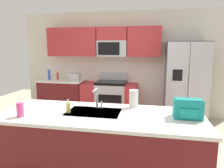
% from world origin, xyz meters
% --- Properties ---
extents(ground_plane, '(9.00, 9.00, 0.00)m').
position_xyz_m(ground_plane, '(0.00, 0.00, 0.00)').
color(ground_plane, beige).
rests_on(ground_plane, ground).
extents(kitchen_wall_unit, '(5.20, 0.43, 2.60)m').
position_xyz_m(kitchen_wall_unit, '(-0.14, 2.08, 1.47)').
color(kitchen_wall_unit, silver).
rests_on(kitchen_wall_unit, ground).
extents(back_counter, '(1.13, 0.63, 0.90)m').
position_xyz_m(back_counter, '(-1.50, 1.80, 0.45)').
color(back_counter, maroon).
rests_on(back_counter, ground).
extents(range_oven, '(1.36, 0.61, 1.10)m').
position_xyz_m(range_oven, '(-0.24, 1.80, 0.44)').
color(range_oven, '#B7BABF').
rests_on(range_oven, ground).
extents(refrigerator, '(0.90, 0.76, 1.85)m').
position_xyz_m(refrigerator, '(1.51, 1.73, 0.93)').
color(refrigerator, '#4C4F54').
rests_on(refrigerator, ground).
extents(island_counter, '(2.53, 0.99, 0.90)m').
position_xyz_m(island_counter, '(0.14, -0.68, 0.45)').
color(island_counter, maroon).
rests_on(island_counter, ground).
extents(toaster, '(0.28, 0.16, 0.18)m').
position_xyz_m(toaster, '(-1.14, 1.75, 0.99)').
color(toaster, '#B7BABF').
rests_on(toaster, back_counter).
extents(pepper_mill, '(0.05, 0.05, 0.19)m').
position_xyz_m(pepper_mill, '(-1.61, 1.80, 0.99)').
color(pepper_mill, '#B2332D').
rests_on(pepper_mill, back_counter).
extents(bottle_blue, '(0.07, 0.07, 0.25)m').
position_xyz_m(bottle_blue, '(-1.85, 1.81, 1.03)').
color(bottle_blue, blue).
rests_on(bottle_blue, back_counter).
extents(sink_faucet, '(0.08, 0.21, 0.28)m').
position_xyz_m(sink_faucet, '(0.04, -0.49, 1.07)').
color(sink_faucet, '#B7BABF').
rests_on(sink_faucet, island_counter).
extents(drink_cup_pink, '(0.08, 0.08, 0.29)m').
position_xyz_m(drink_cup_pink, '(-0.77, -0.97, 0.99)').
color(drink_cup_pink, '#EA4C93').
rests_on(drink_cup_pink, island_counter).
extents(soap_dispenser, '(0.06, 0.06, 0.17)m').
position_xyz_m(soap_dispenser, '(-0.27, -0.72, 0.97)').
color(soap_dispenser, '#D8CC66').
rests_on(soap_dispenser, island_counter).
extents(paper_towel_roll, '(0.12, 0.12, 0.24)m').
position_xyz_m(paper_towel_roll, '(0.52, -0.32, 1.02)').
color(paper_towel_roll, white).
rests_on(paper_towel_roll, island_counter).
extents(backpack, '(0.32, 0.22, 0.23)m').
position_xyz_m(backpack, '(1.18, -0.65, 1.02)').
color(backpack, teal).
rests_on(backpack, island_counter).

